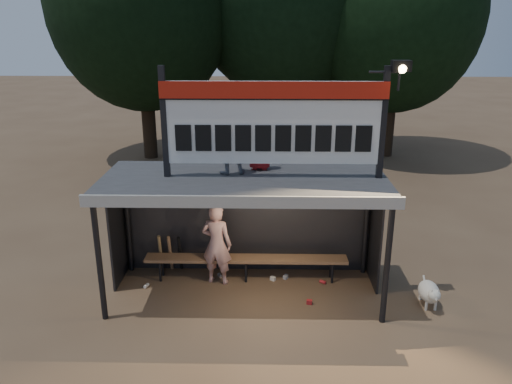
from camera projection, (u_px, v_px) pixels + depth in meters
ground at (245, 293)px, 9.49m from camera, size 80.00×80.00×0.00m
player at (217, 244)px, 9.64m from camera, size 0.67×0.52×1.64m
child_a at (228, 140)px, 8.75m from camera, size 0.68×0.58×1.21m
child_b at (260, 142)px, 9.03m from camera, size 0.51×0.35×1.00m
dugout_shelter at (245, 197)px, 9.13m from camera, size 5.10×2.08×2.32m
scoreboard_assembly at (277, 120)px, 8.40m from camera, size 4.10×0.27×1.99m
bench at (246, 259)px, 9.87m from camera, size 4.00×0.35×0.48m
tree_left at (141, 3)px, 17.25m from camera, size 6.46×6.46×9.27m
tree_right at (397, 13)px, 17.65m from camera, size 6.08×6.08×8.72m
dog at (430, 292)px, 8.98m from camera, size 0.36×0.81×0.49m
bats at (170, 253)px, 10.16m from camera, size 0.48×0.33×0.84m
litter at (260, 283)px, 9.77m from camera, size 3.57×1.09×0.08m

